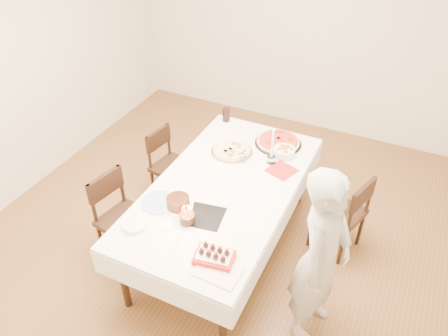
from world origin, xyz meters
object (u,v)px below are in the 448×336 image
at_px(dining_table, 224,218).
at_px(birthday_cake, 187,215).
at_px(chair_left_dessert, 125,221).
at_px(pizza_pepperoni, 278,142).
at_px(taper_candle, 272,146).
at_px(chair_left_savory, 173,167).
at_px(strawberry_box, 214,256).
at_px(pizza_white, 232,150).
at_px(person, 321,259).
at_px(pasta_bowl, 284,151).
at_px(chair_right_savory, 339,212).
at_px(layer_cake, 178,203).
at_px(cola_glass, 226,115).

bearing_deg(dining_table, birthday_cake, -97.18).
relative_size(chair_left_dessert, pizza_pepperoni, 1.91).
bearing_deg(taper_candle, chair_left_savory, -176.66).
relative_size(pizza_pepperoni, strawberry_box, 1.64).
bearing_deg(chair_left_dessert, birthday_cake, -174.15).
xyz_separation_m(pizza_white, taper_candle, (0.39, 0.01, 0.17)).
relative_size(dining_table, person, 1.40).
bearing_deg(pasta_bowl, pizza_white, -159.45).
distance_m(pizza_white, strawberry_box, 1.33).
relative_size(person, strawberry_box, 5.51).
bearing_deg(chair_right_savory, birthday_cake, -117.10).
bearing_deg(chair_left_dessert, pizza_white, -111.53).
relative_size(layer_cake, birthday_cake, 1.78).
bearing_deg(pizza_white, dining_table, -72.84).
height_order(person, birthday_cake, person).
xyz_separation_m(chair_left_dessert, birthday_cake, (0.68, -0.06, 0.39)).
bearing_deg(birthday_cake, chair_left_dessert, 175.32).
xyz_separation_m(taper_candle, strawberry_box, (0.05, -1.26, -0.15)).
relative_size(chair_left_dessert, pizza_white, 2.19).
bearing_deg(chair_left_dessert, person, -168.85).
bearing_deg(chair_left_dessert, strawberry_box, 174.17).
height_order(chair_right_savory, birthday_cake, birthday_cake).
bearing_deg(chair_right_savory, taper_candle, -163.35).
bearing_deg(birthday_cake, person, 4.08).
bearing_deg(strawberry_box, person, 25.32).
height_order(person, strawberry_box, person).
relative_size(chair_right_savory, pizza_pepperoni, 1.84).
bearing_deg(dining_table, pizza_pepperoni, 76.35).
relative_size(dining_table, chair_right_savory, 2.55).
bearing_deg(cola_glass, dining_table, -65.61).
xyz_separation_m(cola_glass, layer_cake, (0.23, -1.39, -0.02)).
bearing_deg(pizza_white, taper_candle, 1.12).
distance_m(chair_right_savory, pasta_bowl, 0.75).
bearing_deg(chair_right_savory, person, -69.41).
xyz_separation_m(pasta_bowl, taper_candle, (-0.07, -0.16, 0.15)).
bearing_deg(pizza_pepperoni, pizza_white, -136.41).
height_order(dining_table, layer_cake, layer_cake).
height_order(chair_right_savory, pasta_bowl, chair_right_savory).
bearing_deg(cola_glass, chair_left_savory, -122.26).
distance_m(chair_left_dessert, person, 1.75).
relative_size(chair_right_savory, birthday_cake, 6.27).
bearing_deg(birthday_cake, pizza_white, 94.73).
bearing_deg(strawberry_box, chair_left_dessert, 163.64).
bearing_deg(pasta_bowl, person, -58.96).
height_order(person, cola_glass, person).
height_order(dining_table, birthday_cake, birthday_cake).
bearing_deg(dining_table, taper_candle, 63.35).
height_order(taper_candle, birthday_cake, taper_candle).
bearing_deg(pizza_white, cola_glass, 120.66).
height_order(chair_left_dessert, taper_candle, taper_candle).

